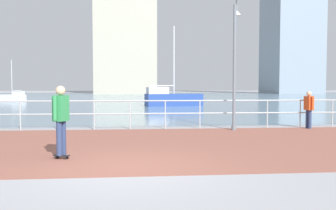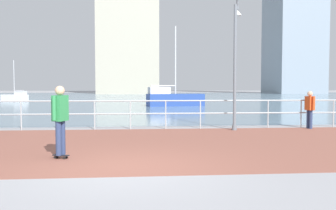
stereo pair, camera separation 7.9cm
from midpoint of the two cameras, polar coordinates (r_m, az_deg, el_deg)
name	(u,v)px [view 2 (the right image)]	position (r m, az deg, el deg)	size (l,w,h in m)	color
ground	(136,100)	(47.30, -5.13, 0.88)	(220.00, 220.00, 0.00)	#9E9EA3
brick_paving	(128,145)	(10.47, -6.26, -6.32)	(28.00, 7.48, 0.01)	#935647
harbor_water	(136,97)	(59.09, -5.07, 1.29)	(180.00, 88.00, 0.00)	#6B899E
waterfront_railing	(130,109)	(14.10, -5.89, -0.69)	(25.25, 0.06, 1.16)	#B2BCC1
lamppost	(236,53)	(14.20, 10.97, 8.20)	(0.50, 0.77, 5.42)	slate
skateboarder	(60,115)	(8.63, -16.68, -1.56)	(0.41, 0.54, 1.71)	black
bystander	(310,107)	(15.38, 21.93, -0.27)	(0.30, 0.56, 1.51)	navy
sailboat_navy	(15,97)	(46.71, -23.28, 1.20)	(3.58, 2.66, 4.91)	white
sailboat_yellow	(173,98)	(31.28, 0.96, 1.07)	(5.19, 2.48, 7.00)	#284799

